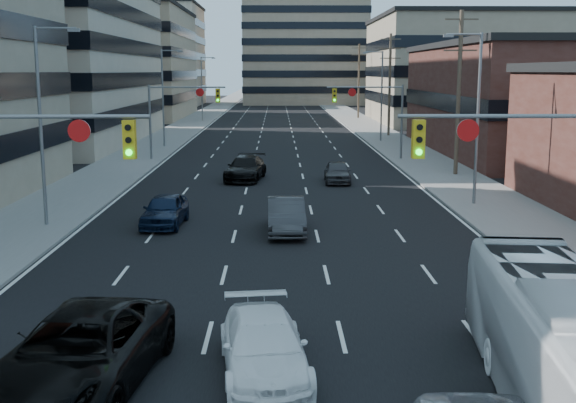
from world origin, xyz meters
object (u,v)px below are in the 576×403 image
(sedan_blue, at_px, (165,210))
(white_van, at_px, (264,347))
(black_pickup, at_px, (80,353))
(transit_bus, at_px, (568,351))

(sedan_blue, bearing_deg, white_van, -70.84)
(black_pickup, distance_m, white_van, 4.14)
(black_pickup, xyz_separation_m, sedan_blue, (-0.80, 17.44, -0.14))
(white_van, xyz_separation_m, sedan_blue, (-4.87, 16.69, 0.05))
(white_van, xyz_separation_m, transit_bus, (6.25, -2.20, 0.76))
(white_van, relative_size, sedan_blue, 1.10)
(black_pickup, bearing_deg, transit_bus, -1.14)
(transit_bus, xyz_separation_m, sedan_blue, (-11.11, 18.89, -0.71))
(black_pickup, distance_m, sedan_blue, 17.46)
(black_pickup, height_order, sedan_blue, black_pickup)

